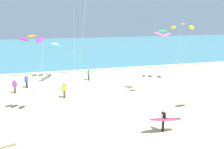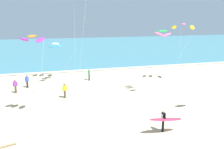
{
  "view_description": "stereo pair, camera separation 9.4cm",
  "coord_description": "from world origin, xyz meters",
  "px_view_note": "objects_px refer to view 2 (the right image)",
  "views": [
    {
      "loc": [
        -4.65,
        -10.42,
        8.22
      ],
      "look_at": [
        -0.11,
        6.12,
        4.0
      ],
      "focal_mm": 37.34,
      "sensor_mm": 36.0,
      "label": 1
    },
    {
      "loc": [
        -4.56,
        -10.44,
        8.22
      ],
      "look_at": [
        -0.11,
        6.12,
        4.0
      ],
      "focal_mm": 37.34,
      "sensor_mm": 36.0,
      "label": 2
    }
  ],
  "objects_px": {
    "bystander_yellow_top": "(65,91)",
    "driftwood_log": "(5,146)",
    "kite_arc_amber_close": "(32,39)",
    "kite_arc_rose_low": "(183,26)",
    "bystander_blue_top": "(27,81)",
    "kite_arc_emerald_high": "(162,33)",
    "surfer_lead": "(165,119)",
    "kite_arc_ivory_mid": "(55,45)",
    "bystander_green_top": "(89,75)",
    "bystander_purple_top": "(15,86)"
  },
  "relations": [
    {
      "from": "kite_arc_amber_close",
      "to": "bystander_purple_top",
      "type": "distance_m",
      "value": 9.75
    },
    {
      "from": "bystander_blue_top",
      "to": "driftwood_log",
      "type": "distance_m",
      "value": 13.55
    },
    {
      "from": "bystander_yellow_top",
      "to": "driftwood_log",
      "type": "height_order",
      "value": "bystander_yellow_top"
    },
    {
      "from": "bystander_green_top",
      "to": "bystander_yellow_top",
      "type": "bearing_deg",
      "value": -120.0
    },
    {
      "from": "surfer_lead",
      "to": "kite_arc_emerald_high",
      "type": "bearing_deg",
      "value": 65.92
    },
    {
      "from": "kite_arc_amber_close",
      "to": "kite_arc_ivory_mid",
      "type": "bearing_deg",
      "value": 79.36
    },
    {
      "from": "kite_arc_ivory_mid",
      "to": "kite_arc_rose_low",
      "type": "distance_m",
      "value": 16.08
    },
    {
      "from": "bystander_yellow_top",
      "to": "bystander_purple_top",
      "type": "distance_m",
      "value": 6.02
    },
    {
      "from": "surfer_lead",
      "to": "kite_arc_amber_close",
      "type": "bearing_deg",
      "value": 149.82
    },
    {
      "from": "kite_arc_emerald_high",
      "to": "bystander_yellow_top",
      "type": "xyz_separation_m",
      "value": [
        -10.01,
        1.6,
        -5.8
      ]
    },
    {
      "from": "bystander_blue_top",
      "to": "bystander_green_top",
      "type": "bearing_deg",
      "value": 10.18
    },
    {
      "from": "surfer_lead",
      "to": "bystander_purple_top",
      "type": "distance_m",
      "value": 17.16
    },
    {
      "from": "surfer_lead",
      "to": "driftwood_log",
      "type": "distance_m",
      "value": 10.96
    },
    {
      "from": "kite_arc_rose_low",
      "to": "bystander_purple_top",
      "type": "relative_size",
      "value": 4.72
    },
    {
      "from": "bystander_purple_top",
      "to": "driftwood_log",
      "type": "height_order",
      "value": "bystander_purple_top"
    },
    {
      "from": "kite_arc_amber_close",
      "to": "driftwood_log",
      "type": "height_order",
      "value": "kite_arc_amber_close"
    },
    {
      "from": "kite_arc_ivory_mid",
      "to": "bystander_yellow_top",
      "type": "distance_m",
      "value": 7.45
    },
    {
      "from": "bystander_blue_top",
      "to": "kite_arc_emerald_high",
      "type": "bearing_deg",
      "value": -24.72
    },
    {
      "from": "bystander_blue_top",
      "to": "driftwood_log",
      "type": "relative_size",
      "value": 1.18
    },
    {
      "from": "surfer_lead",
      "to": "bystander_purple_top",
      "type": "xyz_separation_m",
      "value": [
        -11.65,
        12.6,
        -0.24
      ]
    },
    {
      "from": "surfer_lead",
      "to": "bystander_blue_top",
      "type": "xyz_separation_m",
      "value": [
        -10.56,
        14.41,
        -0.24
      ]
    },
    {
      "from": "kite_arc_ivory_mid",
      "to": "bystander_blue_top",
      "type": "xyz_separation_m",
      "value": [
        -3.56,
        -1.36,
        -4.02
      ]
    },
    {
      "from": "kite_arc_ivory_mid",
      "to": "bystander_blue_top",
      "type": "relative_size",
      "value": 3.23
    },
    {
      "from": "kite_arc_rose_low",
      "to": "bystander_blue_top",
      "type": "height_order",
      "value": "kite_arc_rose_low"
    },
    {
      "from": "surfer_lead",
      "to": "driftwood_log",
      "type": "bearing_deg",
      "value": 175.36
    },
    {
      "from": "kite_arc_rose_low",
      "to": "kite_arc_amber_close",
      "type": "xyz_separation_m",
      "value": [
        -17.5,
        -7.01,
        -0.53
      ]
    },
    {
      "from": "kite_arc_ivory_mid",
      "to": "bystander_blue_top",
      "type": "bearing_deg",
      "value": -159.12
    },
    {
      "from": "kite_arc_ivory_mid",
      "to": "bystander_blue_top",
      "type": "height_order",
      "value": "kite_arc_ivory_mid"
    },
    {
      "from": "kite_arc_ivory_mid",
      "to": "bystander_purple_top",
      "type": "xyz_separation_m",
      "value": [
        -4.65,
        -3.17,
        -4.02
      ]
    },
    {
      "from": "surfer_lead",
      "to": "kite_arc_rose_low",
      "type": "distance_m",
      "value": 16.1
    },
    {
      "from": "kite_arc_emerald_high",
      "to": "driftwood_log",
      "type": "xyz_separation_m",
      "value": [
        -14.42,
        -7.04,
        -6.55
      ]
    },
    {
      "from": "kite_arc_emerald_high",
      "to": "bystander_blue_top",
      "type": "relative_size",
      "value": 4.37
    },
    {
      "from": "driftwood_log",
      "to": "kite_arc_emerald_high",
      "type": "bearing_deg",
      "value": 26.01
    },
    {
      "from": "surfer_lead",
      "to": "kite_arc_rose_low",
      "type": "height_order",
      "value": "kite_arc_rose_low"
    },
    {
      "from": "kite_arc_ivory_mid",
      "to": "driftwood_log",
      "type": "xyz_separation_m",
      "value": [
        -3.89,
        -14.89,
        -4.77
      ]
    },
    {
      "from": "bystander_green_top",
      "to": "surfer_lead",
      "type": "bearing_deg",
      "value": -79.76
    },
    {
      "from": "surfer_lead",
      "to": "driftwood_log",
      "type": "xyz_separation_m",
      "value": [
        -10.88,
        0.88,
        -0.99
      ]
    },
    {
      "from": "kite_arc_rose_low",
      "to": "bystander_yellow_top",
      "type": "height_order",
      "value": "kite_arc_rose_low"
    },
    {
      "from": "bystander_blue_top",
      "to": "bystander_yellow_top",
      "type": "relative_size",
      "value": 1.0
    },
    {
      "from": "kite_arc_amber_close",
      "to": "driftwood_log",
      "type": "distance_m",
      "value": 8.07
    },
    {
      "from": "bystander_yellow_top",
      "to": "bystander_green_top",
      "type": "relative_size",
      "value": 1.0
    },
    {
      "from": "kite_arc_ivory_mid",
      "to": "bystander_purple_top",
      "type": "height_order",
      "value": "kite_arc_ivory_mid"
    },
    {
      "from": "kite_arc_amber_close",
      "to": "kite_arc_rose_low",
      "type": "bearing_deg",
      "value": 21.83
    },
    {
      "from": "bystander_blue_top",
      "to": "driftwood_log",
      "type": "height_order",
      "value": "bystander_blue_top"
    },
    {
      "from": "kite_arc_amber_close",
      "to": "bystander_green_top",
      "type": "relative_size",
      "value": 4.33
    },
    {
      "from": "bystander_blue_top",
      "to": "bystander_yellow_top",
      "type": "distance_m",
      "value": 6.37
    },
    {
      "from": "kite_arc_rose_low",
      "to": "kite_arc_emerald_high",
      "type": "bearing_deg",
      "value": -139.14
    },
    {
      "from": "surfer_lead",
      "to": "bystander_yellow_top",
      "type": "height_order",
      "value": "surfer_lead"
    },
    {
      "from": "kite_arc_amber_close",
      "to": "bystander_purple_top",
      "type": "height_order",
      "value": "kite_arc_amber_close"
    },
    {
      "from": "bystander_blue_top",
      "to": "bystander_purple_top",
      "type": "height_order",
      "value": "same"
    }
  ]
}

